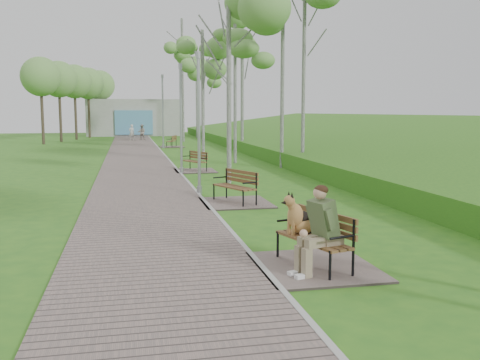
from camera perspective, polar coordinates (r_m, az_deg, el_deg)
The scene contains 21 objects.
ground at distance 11.02m, azimuth 0.15°, elevation -6.90°, with size 120.00×120.00×0.00m, color #2C641C.
walkway at distance 32.06m, azimuth -11.01°, elevation 2.40°, with size 3.50×67.00×0.04m, color #685954.
kerb at distance 32.14m, azimuth -7.89°, elevation 2.49°, with size 0.10×67.00×0.05m, color #999993.
embankment at distance 33.72m, azimuth 13.12°, elevation 2.55°, with size 14.00×70.00×1.60m, color #468420.
building_north at distance 61.43m, azimuth -11.30°, elevation 6.55°, with size 10.00×5.20×4.00m.
bench_main at distance 9.33m, azimuth 7.59°, elevation -6.48°, with size 2.01×2.23×1.75m.
bench_second at distance 15.80m, azimuth -0.58°, elevation -1.70°, with size 1.98×2.20×1.21m.
bench_third at distance 24.34m, azimuth -4.90°, elevation 1.42°, with size 1.82×2.02×1.11m.
bench_far at distance 41.02m, azimuth -7.31°, elevation 3.79°, with size 1.78×1.97×1.09m.
lamp_post_near at distance 17.46m, azimuth -4.40°, elevation 5.48°, with size 0.18×0.18×4.60m.
lamp_post_second at distance 23.39m, azimuth -6.31°, elevation 6.08°, with size 0.18×0.18×4.73m.
lamp_post_third at distance 39.58m, azimuth -8.22°, elevation 6.97°, with size 0.21×0.21×5.34m.
pedestrian_near at distance 50.57m, azimuth -11.48°, elevation 4.99°, with size 0.55×0.36×1.50m, color silver.
pedestrian_far at distance 50.99m, azimuth -10.44°, elevation 5.02°, with size 0.72×0.56×1.48m, color #9D9489.
birch_near_a at distance 20.53m, azimuth -1.22°, elevation 18.10°, with size 2.87×2.87×8.33m.
birch_mid_a at distance 28.21m, azimuth -0.53°, elevation 13.69°, with size 2.47×2.47×7.42m.
birch_mid_c at distance 30.07m, azimuth -4.03°, elevation 13.25°, with size 2.45×2.45×7.40m.
birch_far_a at distance 35.64m, azimuth 0.23°, elevation 14.83°, with size 2.81×2.81×9.36m.
birch_far_b at distance 42.93m, azimuth -4.06°, elevation 12.07°, with size 2.42×2.42×7.97m.
birch_distant_a at distance 48.58m, azimuth -6.20°, elevation 14.48°, with size 2.97×2.97×11.17m.
birch_distant_b at distance 55.36m, azimuth -4.69°, elevation 12.38°, with size 2.94×2.94×9.66m.
Camera 1 is at (-2.23, -10.45, 2.72)m, focal length 40.00 mm.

